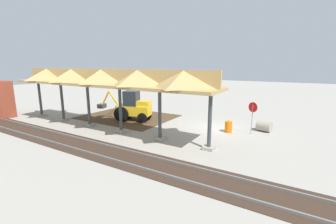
% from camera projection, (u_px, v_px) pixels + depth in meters
% --- Properties ---
extents(ground_plane, '(120.00, 120.00, 0.00)m').
position_uv_depth(ground_plane, '(215.00, 129.00, 18.62)').
color(ground_plane, '#9E998E').
extents(dirt_work_zone, '(9.04, 7.00, 0.01)m').
position_uv_depth(dirt_work_zone, '(128.00, 117.00, 22.97)').
color(dirt_work_zone, '#4C3823').
rests_on(dirt_work_zone, ground).
extents(platform_canopy, '(19.41, 3.20, 4.90)m').
position_uv_depth(platform_canopy, '(102.00, 78.00, 17.81)').
color(platform_canopy, '#9E998E').
rests_on(platform_canopy, ground).
extents(rail_tracks, '(60.00, 2.58, 0.15)m').
position_uv_depth(rail_tracks, '(160.00, 167.00, 11.63)').
color(rail_tracks, slate).
rests_on(rail_tracks, ground).
extents(stop_sign, '(0.70, 0.35, 2.46)m').
position_uv_depth(stop_sign, '(253.00, 111.00, 16.91)').
color(stop_sign, gray).
rests_on(stop_sign, ground).
extents(backhoe, '(5.35, 2.64, 2.82)m').
position_uv_depth(backhoe, '(132.00, 107.00, 21.31)').
color(backhoe, yellow).
rests_on(backhoe, ground).
extents(dirt_mound, '(6.34, 6.34, 2.34)m').
position_uv_depth(dirt_mound, '(122.00, 114.00, 24.42)').
color(dirt_mound, '#4C3823').
rests_on(dirt_mound, ground).
extents(concrete_pipe, '(1.21, 1.08, 0.87)m').
position_uv_depth(concrete_pipe, '(264.00, 126.00, 17.86)').
color(concrete_pipe, '#9E9384').
rests_on(concrete_pipe, ground).
extents(traffic_barrel, '(0.56, 0.56, 0.90)m').
position_uv_depth(traffic_barrel, '(228.00, 127.00, 17.60)').
color(traffic_barrel, orange).
rests_on(traffic_barrel, ground).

